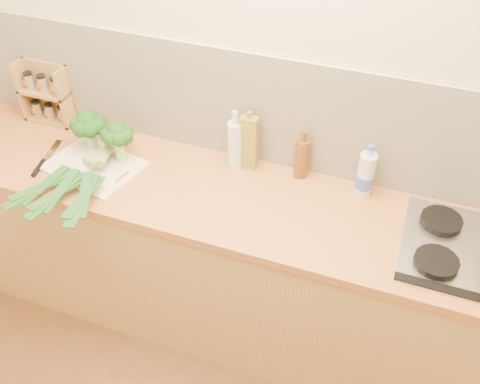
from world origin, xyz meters
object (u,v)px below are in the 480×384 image
object	(u,v)px
chefs_knife	(42,163)
gas_hob	(478,253)
spice_rack	(48,96)
chopping_board	(94,166)

from	to	relation	value
chefs_knife	gas_hob	bearing A→B (deg)	-8.34
gas_hob	spice_rack	distance (m)	2.15
chefs_knife	spice_rack	bearing A→B (deg)	106.02
gas_hob	chefs_knife	bearing A→B (deg)	-176.91
chopping_board	chefs_knife	bearing A→B (deg)	-151.11
chopping_board	spice_rack	size ratio (longest dim) A/B	1.33
chopping_board	spice_rack	distance (m)	0.53
chopping_board	gas_hob	bearing A→B (deg)	13.35
chopping_board	spice_rack	bearing A→B (deg)	158.56
gas_hob	chopping_board	xyz separation A→B (m)	(-1.71, -0.03, -0.01)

